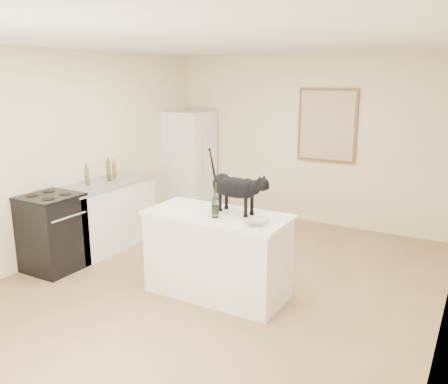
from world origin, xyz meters
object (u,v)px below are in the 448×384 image
glass_bowl (257,223)px  wine_bottle (215,201)px  stove (52,233)px  black_cat (235,190)px  fridge (190,162)px

glass_bowl → wine_bottle: bearing=176.2°
stove → glass_bowl: glass_bowl is taller
black_cat → glass_bowl: bearing=-24.6°
stove → glass_bowl: 2.64m
wine_bottle → glass_bowl: bearing=-3.8°
fridge → wine_bottle: fridge is taller
wine_bottle → glass_bowl: wine_bottle is taller
glass_bowl → black_cat: bearing=144.3°
black_cat → glass_bowl: 0.52m
black_cat → glass_bowl: (0.38, -0.28, -0.21)m
stove → fridge: (0.00, 2.95, 0.40)m
glass_bowl → stove: bearing=-174.9°
stove → black_cat: bearing=13.0°
black_cat → wine_bottle: size_ratio=2.04×
wine_bottle → glass_bowl: (0.48, -0.03, -0.14)m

